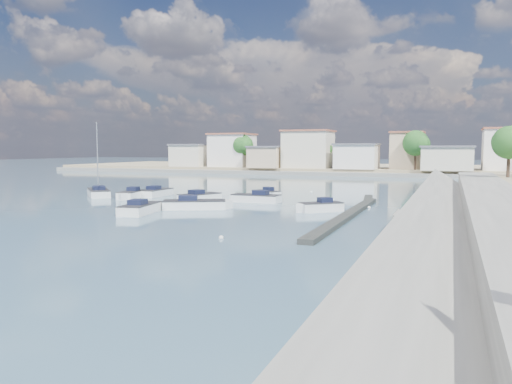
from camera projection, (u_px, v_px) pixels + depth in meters
ground at (340, 188)px, 71.76m from camera, size 400.00×400.00×0.00m
seawall_walkway at (499, 208)px, 39.91m from camera, size 5.00×90.00×1.80m
breakwater at (353, 211)px, 43.91m from camera, size 2.00×31.02×0.35m
far_shore_land at (385, 169)px, 119.92m from camera, size 160.00×40.00×1.40m
far_shore_quay at (372, 175)px, 100.47m from camera, size 160.00×2.50×0.80m
far_town at (430, 152)px, 101.66m from camera, size 113.01×12.80×8.35m
shore_trees at (415, 146)px, 94.25m from camera, size 74.56×38.32×7.92m
motorboat_a at (141, 209)px, 44.17m from camera, size 3.04×5.98×1.48m
motorboat_b at (202, 198)px, 54.04m from camera, size 3.58×5.40×1.48m
motorboat_c at (254, 199)px, 52.94m from camera, size 5.80×2.13×1.48m
motorboat_d at (319, 207)px, 45.00m from camera, size 4.00×3.73×1.48m
motorboat_e at (157, 193)px, 59.99m from camera, size 2.13×5.69×1.48m
motorboat_f at (265, 194)px, 57.87m from camera, size 3.91×2.83×1.48m
motorboat_g at (131, 195)px, 56.90m from camera, size 2.70×5.24×1.48m
motorboat_h at (198, 205)px, 47.08m from camera, size 6.39×4.62×1.48m
sailboat at (98, 193)px, 59.84m from camera, size 6.07×6.18×9.00m
mooring_buoys at (346, 208)px, 47.00m from camera, size 15.24×34.55×0.33m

